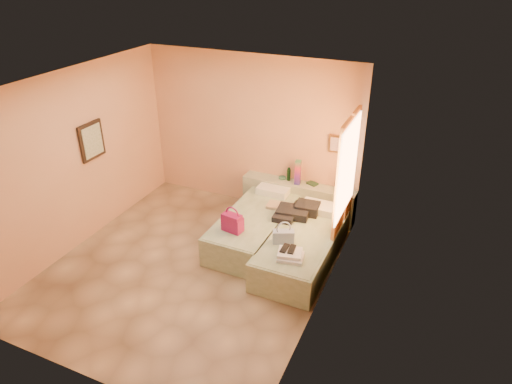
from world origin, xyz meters
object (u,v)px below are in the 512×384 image
Objects in this scene: blue_handbag at (283,237)px; headboard_ledge at (298,200)px; towel_stack at (291,256)px; magenta_handbag at (232,222)px; green_book at (312,184)px; bed_left at (255,227)px; flower_vase at (340,184)px; water_bottle at (289,174)px; bed_right at (302,249)px.

headboard_ledge is at bearing 76.68° from blue_handbag.
headboard_ledge is 2.04m from towel_stack.
magenta_handbag is at bearing 163.22° from towel_stack.
green_book is 0.58× the size of blue_handbag.
green_book reaches higher than headboard_ledge.
bed_left is at bearing 116.35° from blue_handbag.
magenta_handbag reaches higher than blue_handbag.
flower_vase is 0.89× the size of magenta_handbag.
bed_right is at bearing -61.73° from water_bottle.
green_book is 0.52× the size of towel_stack.
magenta_handbag is at bearing -100.99° from bed_left.
headboard_ledge is 6.61× the size of blue_handbag.
headboard_ledge is 0.87m from flower_vase.
magenta_handbag is 0.82m from blue_handbag.
bed_left is 11.07× the size of green_book.
green_book reaches higher than bed_left.
headboard_ledge reaches higher than bed_left.
bed_left is 0.97m from blue_handbag.
headboard_ledge is at bearing 82.08° from magenta_handbag.
flower_vase is (1.11, 1.04, 0.54)m from bed_left.
magenta_handbag is at bearing -162.38° from bed_right.
bed_left is 0.71m from magenta_handbag.
towel_stack is (0.04, -0.63, 0.30)m from bed_right.
blue_handbag is (0.10, -1.69, -0.07)m from green_book.
magenta_handbag is 1.01× the size of blue_handbag.
bed_right is 0.70m from towel_stack.
headboard_ledge is at bearing -13.77° from water_bottle.
green_book is 2.05m from towel_stack.
flower_vase is 1.96m from towel_stack.
flower_vase reaches higher than towel_stack.
towel_stack is at bearing -79.36° from blue_handbag.
water_bottle is 2.15m from towel_stack.
green_book is (-0.30, 1.39, 0.42)m from bed_right.
blue_handbag is at bearing -122.95° from bed_right.
water_bottle is 0.45m from green_book.
water_bottle is 0.67× the size of towel_stack.
bed_right is 1.64m from water_bottle.
bed_right is 5.71× the size of towel_stack.
bed_left is 7.22× the size of flower_vase.
blue_handbag is at bearing -78.57° from headboard_ledge.
headboard_ledge is 1.02× the size of bed_right.
headboard_ledge is at bearing 112.40° from bed_right.
magenta_handbag reaches higher than bed_left.
towel_stack is (0.56, -1.95, 0.23)m from headboard_ledge.
bed_left is 1.23m from water_bottle.
green_book is at bearing 102.73° from bed_right.
bed_right is at bearing -54.84° from green_book.
bed_left is at bearing 136.24° from towel_stack.
headboard_ledge is at bearing 179.08° from flower_vase.
flower_vase is at bearing -0.92° from headboard_ledge.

